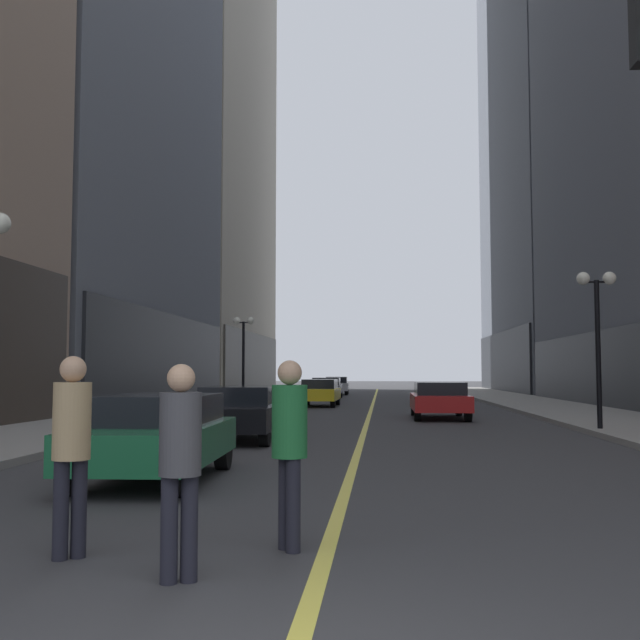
{
  "coord_description": "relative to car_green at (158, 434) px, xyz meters",
  "views": [
    {
      "loc": [
        0.53,
        -3.57,
        1.68
      ],
      "look_at": [
        -2.52,
        32.88,
        4.22
      ],
      "focal_mm": 42.07,
      "sensor_mm": 36.0,
      "label": 1
    }
  ],
  "objects": [
    {
      "name": "ground_plane",
      "position": [
        2.95,
        27.13,
        -0.72
      ],
      "size": [
        200.0,
        200.0,
        0.0
      ],
      "primitive_type": "plane",
      "color": "#38383A"
    },
    {
      "name": "sidewalk_left",
      "position": [
        -5.3,
        27.13,
        -0.64
      ],
      "size": [
        4.5,
        78.0,
        0.15
      ],
      "primitive_type": "cube",
      "color": "gray",
      "rests_on": "ground"
    },
    {
      "name": "sidewalk_right",
      "position": [
        11.2,
        27.13,
        -0.64
      ],
      "size": [
        4.5,
        78.0,
        0.15
      ],
      "primitive_type": "cube",
      "color": "gray",
      "rests_on": "ground"
    },
    {
      "name": "lane_centre_stripe",
      "position": [
        2.95,
        27.13,
        -0.71
      ],
      "size": [
        0.16,
        70.0,
        0.01
      ],
      "primitive_type": "cube",
      "color": "#E5D64C",
      "rests_on": "ground"
    },
    {
      "name": "building_left_mid",
      "position": [
        -12.97,
        26.63,
        18.68
      ],
      "size": [
        11.05,
        24.0,
        38.96
      ],
      "color": "slate",
      "rests_on": "ground"
    },
    {
      "name": "car_green",
      "position": [
        0.0,
        0.0,
        0.0
      ],
      "size": [
        1.95,
        4.14,
        1.32
      ],
      "color": "#196038",
      "rests_on": "ground"
    },
    {
      "name": "car_black",
      "position": [
        -0.03,
        6.84,
        0.0
      ],
      "size": [
        1.97,
        4.11,
        1.32
      ],
      "color": "black",
      "rests_on": "ground"
    },
    {
      "name": "car_red",
      "position": [
        5.52,
        16.02,
        0.0
      ],
      "size": [
        1.97,
        4.79,
        1.32
      ],
      "color": "#B21919",
      "rests_on": "ground"
    },
    {
      "name": "car_yellow",
      "position": [
        0.38,
        25.42,
        0.0
      ],
      "size": [
        1.85,
        4.28,
        1.32
      ],
      "color": "yellow",
      "rests_on": "ground"
    },
    {
      "name": "car_grey",
      "position": [
        -0.09,
        36.17,
        0.0
      ],
      "size": [
        1.94,
        4.29,
        1.32
      ],
      "color": "slate",
      "rests_on": "ground"
    },
    {
      "name": "car_silver",
      "position": [
        0.05,
        44.59,
        0.0
      ],
      "size": [
        1.85,
        4.77,
        1.32
      ],
      "color": "#B7B7BC",
      "rests_on": "ground"
    },
    {
      "name": "pedestrian_in_green_parka",
      "position": [
        2.6,
        -4.32,
        0.33
      ],
      "size": [
        0.47,
        0.47,
        1.79
      ],
      "color": "black",
      "rests_on": "ground"
    },
    {
      "name": "pedestrian_with_orange_bag",
      "position": [
        1.85,
        -5.46,
        0.3
      ],
      "size": [
        0.45,
        0.45,
        1.74
      ],
      "color": "black",
      "rests_on": "ground"
    },
    {
      "name": "pedestrian_in_tan_trench",
      "position": [
        0.66,
        -4.79,
        0.35
      ],
      "size": [
        0.48,
        0.48,
        1.82
      ],
      "color": "black",
      "rests_on": "ground"
    },
    {
      "name": "street_lamp_left_far",
      "position": [
        -3.45,
        25.49,
        2.54
      ],
      "size": [
        1.06,
        0.36,
        4.43
      ],
      "color": "black",
      "rests_on": "ground"
    },
    {
      "name": "street_lamp_right_mid",
      "position": [
        9.35,
        9.57,
        2.54
      ],
      "size": [
        1.06,
        0.36,
        4.43
      ],
      "color": "black",
      "rests_on": "ground"
    }
  ]
}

